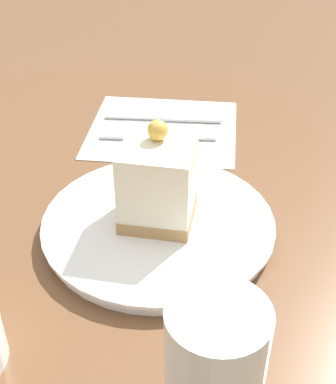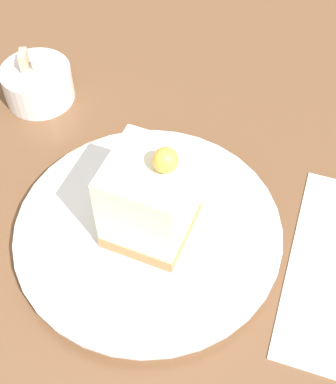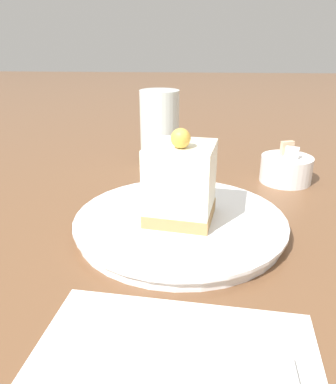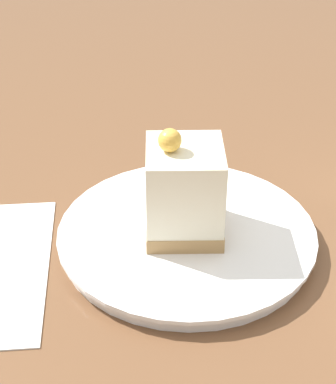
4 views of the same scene
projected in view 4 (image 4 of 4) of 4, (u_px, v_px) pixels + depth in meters
ground_plane at (215, 240)px, 0.63m from camera, size 4.00×4.00×0.00m
plate at (186, 235)px, 0.62m from camera, size 0.25×0.25×0.02m
cake_slice at (183, 188)px, 0.60m from camera, size 0.08×0.09×0.11m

